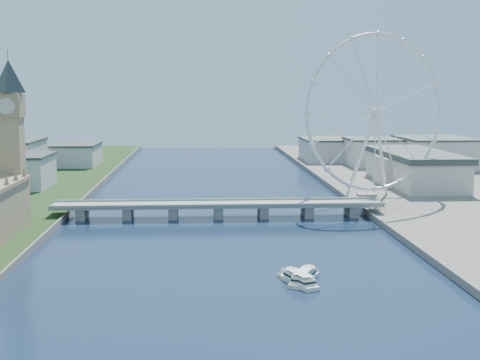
{
  "coord_description": "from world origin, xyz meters",
  "views": [
    {
      "loc": [
        -11.83,
        -140.53,
        83.79
      ],
      "look_at": [
        9.12,
        210.0,
        37.11
      ],
      "focal_mm": 50.0,
      "sensor_mm": 36.0,
      "label": 1
    }
  ],
  "objects": [
    {
      "name": "tour_boat_far",
      "position": [
        33.52,
        144.02,
        0.0
      ],
      "size": [
        18.49,
        27.44,
        6.0
      ],
      "primitive_type": null,
      "rotation": [
        0.0,
        0.0,
        -0.47
      ],
      "color": "silver",
      "rests_on": "ground"
    },
    {
      "name": "tour_boat_near",
      "position": [
        30.81,
        140.61,
        0.0
      ],
      "size": [
        16.37,
        27.78,
        5.97
      ],
      "primitive_type": null,
      "rotation": [
        0.0,
        0.0,
        0.38
      ],
      "color": "white",
      "rests_on": "ground"
    },
    {
      "name": "city_skyline",
      "position": [
        39.22,
        560.08,
        16.96
      ],
      "size": [
        505.0,
        280.0,
        32.0
      ],
      "color": "beige",
      "rests_on": "ground"
    },
    {
      "name": "big_ben",
      "position": [
        -128.0,
        278.0,
        66.57
      ],
      "size": [
        20.02,
        20.02,
        110.0
      ],
      "color": "tan",
      "rests_on": "ground"
    },
    {
      "name": "westminster_bridge",
      "position": [
        0.0,
        300.0,
        6.63
      ],
      "size": [
        220.0,
        22.0,
        9.5
      ],
      "color": "gray",
      "rests_on": "ground"
    },
    {
      "name": "county_hall",
      "position": [
        175.0,
        430.0,
        0.0
      ],
      "size": [
        54.0,
        144.0,
        35.0
      ],
      "primitive_type": null,
      "color": "beige",
      "rests_on": "ground"
    },
    {
      "name": "london_eye",
      "position": [
        119.98,
        355.08,
        67.52
      ],
      "size": [
        113.6,
        39.12,
        124.3
      ],
      "color": "silver",
      "rests_on": "ground"
    }
  ]
}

